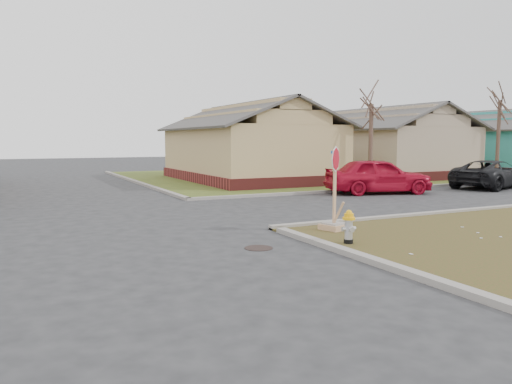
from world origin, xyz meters
name	(u,v)px	position (x,y,z in m)	size (l,w,h in m)	color
ground	(156,254)	(0.00, 0.00, 0.00)	(120.00, 120.00, 0.00)	#272729
verge_far_right	(388,173)	(22.00, 18.00, 0.03)	(37.00, 19.00, 0.05)	#3D4D1B
curbs	(113,220)	(0.00, 5.00, 0.00)	(80.00, 40.00, 0.12)	gray
manhole	(259,248)	(2.20, -0.50, 0.01)	(0.64, 0.64, 0.01)	black
side_house_yellow	(248,144)	(10.00, 16.50, 2.19)	(7.60, 11.60, 4.70)	maroon
side_house_tan	(381,143)	(20.00, 16.50, 2.19)	(7.60, 11.60, 4.70)	maroon
side_house_teal	(483,143)	(30.00, 16.50, 2.19)	(7.60, 11.60, 4.70)	maroon
tree_mid_right	(371,145)	(14.00, 10.20, 2.15)	(0.22, 0.22, 4.20)	#473229
tree_far_right	(498,140)	(24.00, 10.50, 2.43)	(0.22, 0.22, 4.76)	#473229
fire_hydrant	(349,225)	(4.20, -1.15, 0.48)	(0.29, 0.29, 0.78)	black
stop_sign	(334,212)	(4.92, 0.46, 0.53)	(0.63, 0.61, 2.21)	tan
red_sedan	(378,176)	(12.17, 7.37, 0.81)	(1.91, 4.74, 1.62)	#AC0C24
dark_pickup	(492,174)	(19.08, 6.91, 0.70)	(2.33, 5.05, 1.40)	black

